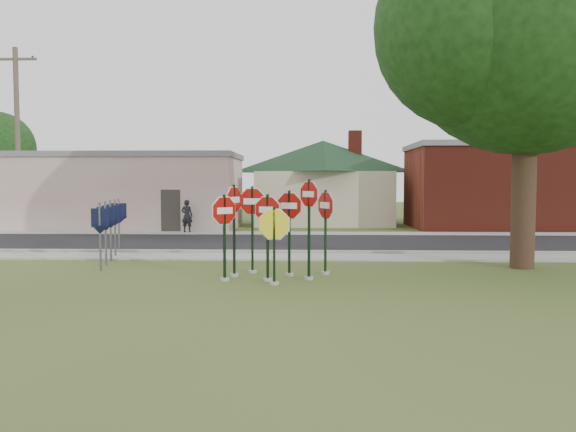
{
  "coord_description": "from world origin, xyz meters",
  "views": [
    {
      "loc": [
        1.02,
        -13.53,
        2.59
      ],
      "look_at": [
        0.49,
        2.0,
        1.65
      ],
      "focal_mm": 35.0,
      "sensor_mm": 36.0,
      "label": 1
    }
  ],
  "objects_px": {
    "stop_sign_yellow": "(274,236)",
    "pedestrian": "(187,216)",
    "oak_tree": "(528,20)",
    "utility_pole_near": "(18,136)",
    "stop_sign_center": "(268,226)",
    "stop_sign_left": "(224,226)"
  },
  "relations": [
    {
      "from": "stop_sign_left",
      "to": "pedestrian",
      "type": "height_order",
      "value": "stop_sign_left"
    },
    {
      "from": "oak_tree",
      "to": "pedestrian",
      "type": "relative_size",
      "value": 7.03
    },
    {
      "from": "stop_sign_yellow",
      "to": "utility_pole_near",
      "type": "xyz_separation_m",
      "value": [
        -14.19,
        14.74,
        3.74
      ]
    },
    {
      "from": "stop_sign_center",
      "to": "oak_tree",
      "type": "xyz_separation_m",
      "value": [
        7.51,
        2.51,
        5.91
      ]
    },
    {
      "from": "stop_sign_center",
      "to": "utility_pole_near",
      "type": "bearing_deg",
      "value": 134.55
    },
    {
      "from": "pedestrian",
      "to": "oak_tree",
      "type": "bearing_deg",
      "value": 149.29
    },
    {
      "from": "stop_sign_center",
      "to": "stop_sign_yellow",
      "type": "height_order",
      "value": "stop_sign_center"
    },
    {
      "from": "utility_pole_near",
      "to": "stop_sign_center",
      "type": "bearing_deg",
      "value": -45.45
    },
    {
      "from": "stop_sign_yellow",
      "to": "stop_sign_left",
      "type": "height_order",
      "value": "stop_sign_left"
    },
    {
      "from": "utility_pole_near",
      "to": "pedestrian",
      "type": "relative_size",
      "value": 5.8
    },
    {
      "from": "stop_sign_yellow",
      "to": "pedestrian",
      "type": "bearing_deg",
      "value": 110.47
    },
    {
      "from": "stop_sign_center",
      "to": "stop_sign_left",
      "type": "height_order",
      "value": "stop_sign_left"
    },
    {
      "from": "stop_sign_yellow",
      "to": "utility_pole_near",
      "type": "height_order",
      "value": "utility_pole_near"
    },
    {
      "from": "stop_sign_yellow",
      "to": "utility_pole_near",
      "type": "bearing_deg",
      "value": 133.92
    },
    {
      "from": "stop_sign_center",
      "to": "utility_pole_near",
      "type": "relative_size",
      "value": 0.25
    },
    {
      "from": "stop_sign_yellow",
      "to": "utility_pole_near",
      "type": "distance_m",
      "value": 20.8
    },
    {
      "from": "stop_sign_center",
      "to": "stop_sign_yellow",
      "type": "xyz_separation_m",
      "value": [
        0.2,
        -0.53,
        -0.2
      ]
    },
    {
      "from": "stop_sign_left",
      "to": "stop_sign_center",
      "type": "bearing_deg",
      "value": 0.06
    },
    {
      "from": "stop_sign_yellow",
      "to": "oak_tree",
      "type": "height_order",
      "value": "oak_tree"
    },
    {
      "from": "stop_sign_center",
      "to": "pedestrian",
      "type": "relative_size",
      "value": 1.44
    },
    {
      "from": "oak_tree",
      "to": "utility_pole_near",
      "type": "distance_m",
      "value": 24.59
    },
    {
      "from": "oak_tree",
      "to": "utility_pole_near",
      "type": "bearing_deg",
      "value": 151.45
    }
  ]
}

